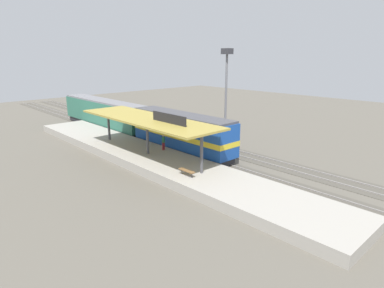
# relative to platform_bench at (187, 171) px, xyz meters

# --- Properties ---
(ground_plane) EXTENTS (120.00, 120.00, 0.00)m
(ground_plane) POSITION_rel_platform_bench_xyz_m (8.00, 7.63, -1.34)
(ground_plane) COLOR #5B564C
(track_near) EXTENTS (3.20, 110.00, 0.16)m
(track_near) POSITION_rel_platform_bench_xyz_m (6.00, 7.63, -1.31)
(track_near) COLOR #4E4941
(track_near) RESTS_ON ground
(track_far) EXTENTS (3.20, 110.00, 0.16)m
(track_far) POSITION_rel_platform_bench_xyz_m (10.60, 7.63, -1.31)
(track_far) COLOR #4E4941
(track_far) RESTS_ON ground
(platform) EXTENTS (6.00, 44.00, 0.90)m
(platform) POSITION_rel_platform_bench_xyz_m (1.40, 7.63, -0.89)
(platform) COLOR #9E998E
(platform) RESTS_ON ground
(station_canopy) EXTENTS (5.20, 18.00, 4.70)m
(station_canopy) POSITION_rel_platform_bench_xyz_m (1.40, 7.53, 3.19)
(station_canopy) COLOR #47474C
(station_canopy) RESTS_ON platform
(platform_bench) EXTENTS (0.44, 1.70, 0.50)m
(platform_bench) POSITION_rel_platform_bench_xyz_m (0.00, 0.00, 0.00)
(platform_bench) COLOR #333338
(platform_bench) RESTS_ON platform
(locomotive) EXTENTS (2.93, 14.43, 4.44)m
(locomotive) POSITION_rel_platform_bench_xyz_m (6.00, 7.49, 1.07)
(locomotive) COLOR #28282D
(locomotive) RESTS_ON track_near
(passenger_carriage_single) EXTENTS (2.90, 20.00, 4.24)m
(passenger_carriage_single) POSITION_rel_platform_bench_xyz_m (6.00, 25.49, 0.97)
(passenger_carriage_single) COLOR #28282D
(passenger_carriage_single) RESTS_ON track_near
(light_mast) EXTENTS (1.10, 1.10, 11.70)m
(light_mast) POSITION_rel_platform_bench_xyz_m (13.80, 7.81, 7.05)
(light_mast) COLOR slate
(light_mast) RESTS_ON ground
(person_waiting) EXTENTS (0.34, 0.34, 1.71)m
(person_waiting) POSITION_rel_platform_bench_xyz_m (3.44, 7.58, 0.51)
(person_waiting) COLOR maroon
(person_waiting) RESTS_ON platform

